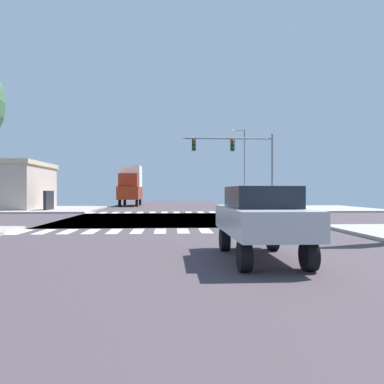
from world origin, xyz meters
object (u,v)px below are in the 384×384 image
traffic_signal_mast (238,154)px  street_lamp (242,161)px  box_truck_queued_1 (131,184)px  sedan_farside_2 (261,216)px

traffic_signal_mast → street_lamp: street_lamp is taller
traffic_signal_mast → box_truck_queued_1: (-10.42, 14.16, -2.36)m
traffic_signal_mast → box_truck_queued_1: traffic_signal_mast is taller
traffic_signal_mast → street_lamp: size_ratio=0.90×
traffic_signal_mast → street_lamp: (2.35, 9.89, 0.18)m
traffic_signal_mast → sedan_farside_2: size_ratio=1.79×
street_lamp → box_truck_queued_1: bearing=161.5°
sedan_farside_2 → box_truck_queued_1: 36.79m
box_truck_queued_1 → traffic_signal_mast: bearing=126.3°
traffic_signal_mast → sedan_farside_2: traffic_signal_mast is taller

